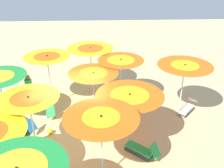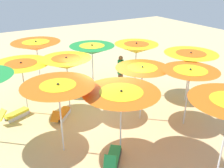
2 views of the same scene
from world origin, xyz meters
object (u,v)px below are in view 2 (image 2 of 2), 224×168
beach_umbrella_3 (92,50)px  beach_umbrella_8 (121,97)px  beach_umbrella_6 (136,48)px  beachgoer_0 (121,72)px  beach_umbrella_1 (22,68)px  beach_umbrella_5 (58,90)px  beach_umbrella_0 (36,46)px  lounger_0 (61,114)px  lounger_3 (113,158)px  beach_umbrella_9 (190,57)px  lounger_5 (123,93)px  lounger_4 (15,114)px  beach_umbrella_4 (67,63)px  beach_umbrella_7 (142,73)px  lounger_2 (91,92)px  beach_ball (97,104)px  beach_umbrella_10 (190,75)px

beach_umbrella_3 → beach_umbrella_8: beach_umbrella_3 is taller
beach_umbrella_6 → beachgoer_0: bearing=14.5°
beach_umbrella_1 → beach_umbrella_5: bearing=-173.5°
beach_umbrella_3 → beach_umbrella_8: (-4.80, 1.52, -0.02)m
beach_umbrella_0 → lounger_0: 3.93m
lounger_3 → beach_umbrella_9: bearing=-28.3°
lounger_5 → beachgoer_0: bearing=50.9°
beach_umbrella_5 → lounger_4: size_ratio=1.83×
beach_umbrella_4 → beach_umbrella_8: size_ratio=1.03×
beach_umbrella_7 → beach_umbrella_5: bearing=95.0°
beach_umbrella_8 → beach_umbrella_3: bearing=-17.6°
lounger_2 → lounger_3: lounger_3 is taller
beach_umbrella_5 → lounger_5: beach_umbrella_5 is taller
beach_umbrella_0 → beach_ball: beach_umbrella_0 is taller
beach_umbrella_9 → lounger_2: bearing=52.4°
beach_umbrella_0 → beach_umbrella_4: 3.10m
beach_umbrella_8 → beach_umbrella_9: (1.43, -4.39, 0.09)m
beach_umbrella_3 → beach_umbrella_9: 4.43m
beach_umbrella_10 → beach_umbrella_1: bearing=50.9°
beach_umbrella_9 → lounger_0: 5.76m
lounger_2 → beach_umbrella_3: bearing=1.4°
beach_umbrella_8 → beach_umbrella_9: size_ratio=1.02×
beach_umbrella_7 → beachgoer_0: 3.17m
beach_umbrella_10 → beach_umbrella_0: bearing=29.9°
beach_umbrella_1 → beach_umbrella_3: beach_umbrella_3 is taller
lounger_2 → lounger_3: 4.71m
beach_umbrella_5 → beach_umbrella_9: 5.97m
beach_umbrella_6 → beach_umbrella_10: beach_umbrella_6 is taller
beach_umbrella_3 → beach_umbrella_9: beach_umbrella_9 is taller
lounger_0 → beach_umbrella_3: bearing=-6.7°
beach_ball → beach_umbrella_3: bearing=-22.9°
beach_umbrella_7 → beach_ball: size_ratio=8.86×
beach_umbrella_3 → beach_ball: (-1.83, 0.77, -1.82)m
beach_umbrella_7 → beach_umbrella_10: 1.66m
beach_umbrella_6 → lounger_2: size_ratio=2.09×
beach_umbrella_3 → beach_umbrella_10: beach_umbrella_10 is taller
lounger_0 → beachgoer_0: 3.81m
lounger_5 → beachgoer_0: 1.21m
beach_umbrella_4 → beach_umbrella_6: size_ratio=0.96×
beach_umbrella_3 → beach_umbrella_5: bearing=141.4°
lounger_2 → lounger_4: 3.47m
beach_umbrella_6 → lounger_0: beach_umbrella_6 is taller
beach_umbrella_4 → lounger_0: 2.00m
beach_umbrella_8 → lounger_5: beach_umbrella_8 is taller
lounger_0 → lounger_4: bearing=102.8°
beach_umbrella_4 → beach_umbrella_6: 3.27m
beach_umbrella_4 → lounger_3: 4.09m
beach_umbrella_10 → beach_ball: bearing=37.0°
beach_umbrella_7 → beach_umbrella_3: bearing=3.4°
beach_umbrella_3 → beach_umbrella_8: size_ratio=0.96×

